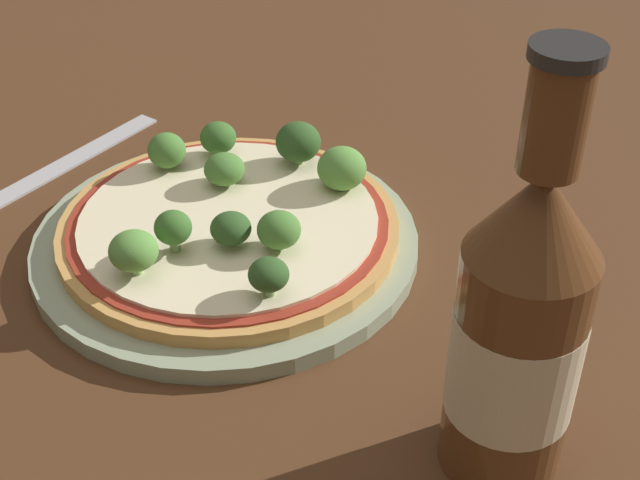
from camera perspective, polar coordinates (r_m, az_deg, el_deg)
ground_plane at (r=0.63m, az=-3.37°, el=-0.34°), size 3.00×3.00×0.00m
plate at (r=0.63m, az=-6.01°, el=-0.15°), size 0.27×0.27×0.01m
pizza at (r=0.62m, az=-5.85°, el=0.93°), size 0.24×0.24×0.01m
broccoli_floret_0 at (r=0.64m, az=1.41°, el=4.60°), size 0.04×0.04×0.03m
broccoli_floret_1 at (r=0.56m, az=-11.85°, el=-0.70°), size 0.03×0.03×0.03m
broccoli_floret_2 at (r=0.66m, az=-1.40°, el=6.28°), size 0.03×0.03×0.03m
broccoli_floret_3 at (r=0.58m, az=-9.39°, el=0.76°), size 0.02×0.02×0.03m
broccoli_floret_4 at (r=0.67m, az=-9.79°, el=5.66°), size 0.03×0.03×0.03m
broccoli_floret_5 at (r=0.65m, az=-6.14°, el=4.52°), size 0.03×0.03×0.02m
broccoli_floret_6 at (r=0.54m, az=-3.31°, el=-2.25°), size 0.03×0.03×0.03m
broccoli_floret_7 at (r=0.68m, az=-6.54°, el=6.51°), size 0.03×0.03×0.03m
broccoli_floret_8 at (r=0.58m, az=-5.73°, el=0.73°), size 0.03×0.03×0.02m
broccoli_floret_9 at (r=0.58m, az=-2.64°, el=0.65°), size 0.03×0.03×0.03m
beer_bottle at (r=0.44m, az=12.60°, el=-5.68°), size 0.06×0.06×0.23m
fork at (r=0.75m, az=-16.06°, el=4.72°), size 0.05×0.19×0.00m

